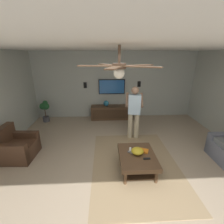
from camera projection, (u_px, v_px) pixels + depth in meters
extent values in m
plane|color=tan|center=(126.00, 173.00, 3.53)|extent=(8.41, 8.41, 0.00)
cube|color=#B2B7AD|center=(115.00, 85.00, 6.41)|extent=(0.10, 6.63, 2.64)
cube|color=white|center=(131.00, 42.00, 2.61)|extent=(7.21, 6.63, 0.10)
cube|color=#9E8460|center=(135.00, 164.00, 3.82)|extent=(2.85, 2.01, 0.01)
cube|color=slate|center=(223.00, 143.00, 4.18)|extent=(0.20, 0.84, 0.58)
cube|color=#472D1E|center=(19.00, 150.00, 4.02)|extent=(0.84, 0.84, 0.40)
cube|color=#472D1E|center=(2.00, 136.00, 3.88)|extent=(0.81, 0.22, 0.42)
cube|color=#472D1E|center=(10.00, 155.00, 3.69)|extent=(0.20, 0.81, 0.56)
cube|color=#472D1E|center=(25.00, 141.00, 4.29)|extent=(0.20, 0.81, 0.56)
cube|color=#513823|center=(137.00, 157.00, 3.52)|extent=(1.00, 0.80, 0.10)
cylinder|color=#513823|center=(146.00, 153.00, 4.00)|extent=(0.07, 0.07, 0.30)
cylinder|color=#513823|center=(121.00, 154.00, 3.96)|extent=(0.07, 0.07, 0.30)
cylinder|color=#513823|center=(156.00, 177.00, 3.21)|extent=(0.07, 0.07, 0.30)
cylinder|color=#513823|center=(125.00, 178.00, 3.18)|extent=(0.07, 0.07, 0.30)
cube|color=#452F1E|center=(137.00, 166.00, 3.60)|extent=(0.88, 0.68, 0.03)
cube|color=#513823|center=(112.00, 112.00, 6.45)|extent=(0.44, 1.70, 0.55)
cube|color=#412C1C|center=(112.00, 114.00, 6.24)|extent=(0.01, 1.56, 0.39)
cube|color=black|center=(112.00, 87.00, 6.33)|extent=(0.05, 1.06, 0.60)
cube|color=#2761AF|center=(112.00, 87.00, 6.31)|extent=(0.01, 1.00, 0.54)
cylinder|color=#C6B793|center=(137.00, 126.00, 4.89)|extent=(0.14, 0.14, 0.82)
cylinder|color=#C6B793|center=(130.00, 126.00, 4.91)|extent=(0.14, 0.14, 0.82)
cube|color=silver|center=(134.00, 104.00, 4.66)|extent=(0.27, 0.39, 0.58)
sphere|color=#997056|center=(135.00, 90.00, 4.52)|extent=(0.22, 0.22, 0.22)
cylinder|color=#997056|center=(142.00, 100.00, 4.78)|extent=(0.49, 0.16, 0.37)
cylinder|color=#997056|center=(127.00, 100.00, 4.82)|extent=(0.49, 0.16, 0.37)
cube|color=white|center=(134.00, 101.00, 5.02)|extent=(0.05, 0.06, 0.16)
cylinder|color=#4C4C51|center=(46.00, 119.00, 6.23)|extent=(0.24, 0.24, 0.21)
cylinder|color=brown|center=(45.00, 113.00, 6.14)|extent=(0.03, 0.03, 0.34)
sphere|color=#235B2D|center=(46.00, 106.00, 5.96)|extent=(0.25, 0.25, 0.25)
sphere|color=#235B2D|center=(43.00, 106.00, 6.01)|extent=(0.25, 0.25, 0.25)
sphere|color=#235B2D|center=(45.00, 103.00, 6.07)|extent=(0.18, 0.18, 0.18)
ellipsoid|color=gold|center=(137.00, 151.00, 3.53)|extent=(0.28, 0.28, 0.13)
cube|color=white|center=(130.00, 149.00, 3.68)|extent=(0.16, 0.07, 0.02)
cube|color=black|center=(147.00, 158.00, 3.35)|extent=(0.04, 0.15, 0.02)
cube|color=slate|center=(131.00, 152.00, 3.56)|extent=(0.13, 0.15, 0.02)
cube|color=orange|center=(143.00, 151.00, 3.62)|extent=(0.23, 0.27, 0.04)
sphere|color=teal|center=(106.00, 103.00, 6.31)|extent=(0.22, 0.22, 0.22)
cube|color=black|center=(139.00, 84.00, 6.36)|extent=(0.06, 0.12, 0.22)
cube|color=black|center=(85.00, 85.00, 6.27)|extent=(0.06, 0.12, 0.22)
cylinder|color=#4C3828|center=(119.00, 56.00, 2.20)|extent=(0.04, 0.04, 0.28)
cylinder|color=#4C3828|center=(119.00, 66.00, 2.24)|extent=(0.20, 0.20, 0.08)
sphere|color=silver|center=(119.00, 73.00, 2.28)|extent=(0.16, 0.16, 0.16)
cube|color=brown|center=(109.00, 65.00, 2.51)|extent=(0.56, 0.36, 0.02)
cube|color=brown|center=(97.00, 66.00, 2.27)|extent=(0.20, 0.57, 0.02)
cube|color=brown|center=(114.00, 68.00, 1.95)|extent=(0.57, 0.27, 0.02)
cube|color=brown|center=(141.00, 67.00, 2.10)|extent=(0.39, 0.54, 0.02)
cube|color=brown|center=(137.00, 65.00, 2.39)|extent=(0.36, 0.55, 0.02)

